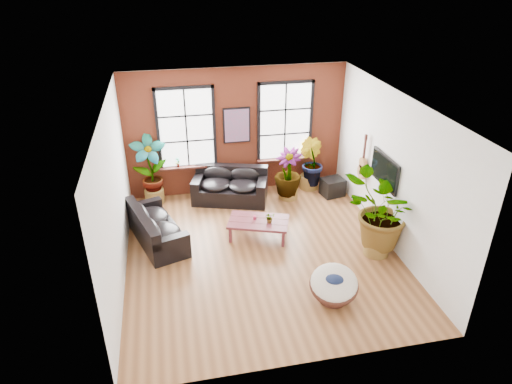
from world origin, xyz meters
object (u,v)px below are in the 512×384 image
(papasan_chair, at_px, (334,285))
(sofa_left, at_px, (155,228))
(coffee_table, at_px, (258,222))
(sofa_back, at_px, (230,186))

(papasan_chair, bearing_deg, sofa_left, 160.84)
(sofa_left, distance_m, coffee_table, 2.43)
(sofa_left, xyz_separation_m, papasan_chair, (3.38, -2.79, -0.00))
(papasan_chair, bearing_deg, sofa_back, 126.92)
(sofa_left, height_order, coffee_table, sofa_left)
(sofa_back, height_order, papasan_chair, sofa_back)
(coffee_table, bearing_deg, sofa_left, -167.33)
(sofa_back, bearing_deg, papasan_chair, -56.25)
(coffee_table, bearing_deg, papasan_chair, -49.27)
(sofa_back, relative_size, papasan_chair, 1.79)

